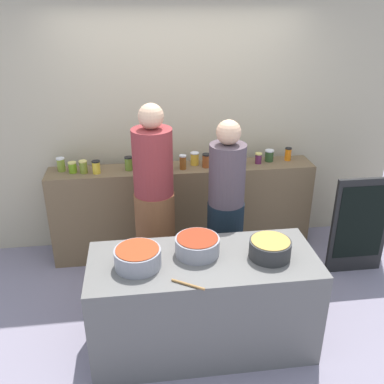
# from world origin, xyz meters

# --- Properties ---
(ground) EXTENTS (12.00, 12.00, 0.00)m
(ground) POSITION_xyz_m (0.00, 0.00, 0.00)
(ground) COLOR gray
(storefront_wall) EXTENTS (4.80, 0.12, 3.00)m
(storefront_wall) POSITION_xyz_m (0.00, 1.45, 1.50)
(storefront_wall) COLOR #BBAD8E
(storefront_wall) RESTS_ON ground
(display_shelf) EXTENTS (2.70, 0.36, 0.99)m
(display_shelf) POSITION_xyz_m (0.00, 1.10, 0.49)
(display_shelf) COLOR brown
(display_shelf) RESTS_ON ground
(prep_table) EXTENTS (1.70, 0.70, 0.81)m
(prep_table) POSITION_xyz_m (0.00, -0.30, 0.40)
(prep_table) COLOR #605E5A
(prep_table) RESTS_ON ground
(preserve_jar_0) EXTENTS (0.08, 0.08, 0.14)m
(preserve_jar_0) POSITION_xyz_m (-1.20, 1.15, 1.05)
(preserve_jar_0) COLOR olive
(preserve_jar_0) RESTS_ON display_shelf
(preserve_jar_1) EXTENTS (0.08, 0.08, 0.11)m
(preserve_jar_1) POSITION_xyz_m (-1.08, 1.09, 1.04)
(preserve_jar_1) COLOR #6B9A1B
(preserve_jar_1) RESTS_ON display_shelf
(preserve_jar_2) EXTENTS (0.08, 0.08, 0.13)m
(preserve_jar_2) POSITION_xyz_m (-0.97, 1.07, 1.05)
(preserve_jar_2) COLOR olive
(preserve_jar_2) RESTS_ON display_shelf
(preserve_jar_3) EXTENTS (0.08, 0.08, 0.13)m
(preserve_jar_3) POSITION_xyz_m (-0.85, 1.05, 1.05)
(preserve_jar_3) COLOR yellow
(preserve_jar_3) RESTS_ON display_shelf
(preserve_jar_4) EXTENTS (0.08, 0.08, 0.14)m
(preserve_jar_4) POSITION_xyz_m (-0.54, 1.09, 1.05)
(preserve_jar_4) COLOR olive
(preserve_jar_4) RESTS_ON display_shelf
(preserve_jar_5) EXTENTS (0.08, 0.08, 0.12)m
(preserve_jar_5) POSITION_xyz_m (-0.42, 1.10, 1.05)
(preserve_jar_5) COLOR #3C5220
(preserve_jar_5) RESTS_ON display_shelf
(preserve_jar_6) EXTENTS (0.07, 0.07, 0.12)m
(preserve_jar_6) POSITION_xyz_m (-0.14, 1.05, 1.05)
(preserve_jar_6) COLOR #402B45
(preserve_jar_6) RESTS_ON display_shelf
(preserve_jar_7) EXTENTS (0.07, 0.07, 0.15)m
(preserve_jar_7) POSITION_xyz_m (0.00, 1.05, 1.06)
(preserve_jar_7) COLOR brown
(preserve_jar_7) RESTS_ON display_shelf
(preserve_jar_8) EXTENTS (0.09, 0.09, 0.13)m
(preserve_jar_8) POSITION_xyz_m (0.13, 1.15, 1.05)
(preserve_jar_8) COLOR gold
(preserve_jar_8) RESTS_ON display_shelf
(preserve_jar_9) EXTENTS (0.08, 0.08, 0.14)m
(preserve_jar_9) POSITION_xyz_m (0.24, 1.07, 1.06)
(preserve_jar_9) COLOR brown
(preserve_jar_9) RESTS_ON display_shelf
(preserve_jar_10) EXTENTS (0.08, 0.08, 0.12)m
(preserve_jar_10) POSITION_xyz_m (0.44, 1.08, 1.05)
(preserve_jar_10) COLOR #4B0F58
(preserve_jar_10) RESTS_ON display_shelf
(preserve_jar_11) EXTENTS (0.08, 0.08, 0.13)m
(preserve_jar_11) POSITION_xyz_m (0.61, 1.06, 1.05)
(preserve_jar_11) COLOR #225C23
(preserve_jar_11) RESTS_ON display_shelf
(preserve_jar_12) EXTENTS (0.07, 0.07, 0.11)m
(preserve_jar_12) POSITION_xyz_m (0.79, 1.10, 1.04)
(preserve_jar_12) COLOR #5B2244
(preserve_jar_12) RESTS_ON display_shelf
(preserve_jar_13) EXTENTS (0.09, 0.09, 0.12)m
(preserve_jar_13) POSITION_xyz_m (0.92, 1.15, 1.05)
(preserve_jar_13) COLOR #2B4722
(preserve_jar_13) RESTS_ON display_shelf
(preserve_jar_14) EXTENTS (0.07, 0.07, 0.14)m
(preserve_jar_14) POSITION_xyz_m (1.12, 1.15, 1.05)
(preserve_jar_14) COLOR orange
(preserve_jar_14) RESTS_ON display_shelf
(cooking_pot_left) EXTENTS (0.33, 0.33, 0.14)m
(cooking_pot_left) POSITION_xyz_m (-0.48, -0.33, 0.88)
(cooking_pot_left) COLOR gray
(cooking_pot_left) RESTS_ON prep_table
(cooking_pot_center) EXTENTS (0.33, 0.33, 0.14)m
(cooking_pot_center) POSITION_xyz_m (-0.04, -0.22, 0.87)
(cooking_pot_center) COLOR gray
(cooking_pot_center) RESTS_ON prep_table
(cooking_pot_right) EXTENTS (0.31, 0.31, 0.14)m
(cooking_pot_right) POSITION_xyz_m (0.49, -0.33, 0.87)
(cooking_pot_right) COLOR #2D2D2D
(cooking_pot_right) RESTS_ON prep_table
(wooden_spoon) EXTENTS (0.22, 0.15, 0.02)m
(wooden_spoon) POSITION_xyz_m (-0.15, -0.60, 0.81)
(wooden_spoon) COLOR #9E703D
(wooden_spoon) RESTS_ON prep_table
(cook_with_tongs) EXTENTS (0.37, 0.37, 1.77)m
(cook_with_tongs) POSITION_xyz_m (-0.31, 0.55, 0.81)
(cook_with_tongs) COLOR brown
(cook_with_tongs) RESTS_ON ground
(cook_in_cap) EXTENTS (0.33, 0.33, 1.65)m
(cook_in_cap) POSITION_xyz_m (0.31, 0.42, 0.75)
(cook_in_cap) COLOR black
(cook_in_cap) RESTS_ON ground
(chalkboard_sign) EXTENTS (0.58, 0.04, 1.02)m
(chalkboard_sign) POSITION_xyz_m (1.68, 0.50, 0.52)
(chalkboard_sign) COLOR black
(chalkboard_sign) RESTS_ON ground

